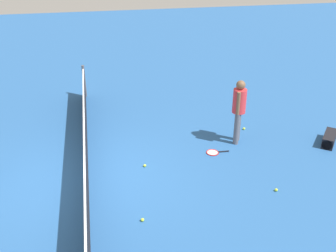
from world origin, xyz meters
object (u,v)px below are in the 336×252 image
object	(u,v)px
tennis_racket_near_player	(214,152)
tennis_ball_stray_left	(276,190)
player_near_side	(239,106)
tennis_ball_stray_right	(142,220)
tennis_ball_near_player	(145,166)
tennis_ball_by_net	(244,129)
equipment_bag	(329,139)

from	to	relation	value
tennis_racket_near_player	tennis_ball_stray_left	size ratio (longest dim) A/B	8.90
player_near_side	tennis_ball_stray_right	bearing A→B (deg)	133.44
tennis_ball_stray_right	tennis_racket_near_player	bearing A→B (deg)	-43.04
player_near_side	tennis_racket_near_player	distance (m)	1.33
tennis_ball_near_player	tennis_ball_stray_right	xyz separation A→B (m)	(-1.93, 0.32, 0.00)
tennis_ball_by_net	tennis_ball_stray_left	bearing A→B (deg)	173.00
tennis_ball_stray_left	tennis_ball_by_net	bearing A→B (deg)	-7.00
player_near_side	tennis_ball_stray_left	distance (m)	2.47
tennis_racket_near_player	tennis_ball_stray_left	bearing A→B (deg)	-155.06
player_near_side	tennis_ball_near_player	distance (m)	2.82
tennis_ball_by_net	tennis_ball_near_player	bearing A→B (deg)	114.91
tennis_ball_stray_right	tennis_ball_stray_left	bearing A→B (deg)	-81.75
tennis_racket_near_player	tennis_ball_by_net	world-z (taller)	tennis_ball_by_net
tennis_ball_by_net	tennis_ball_stray_right	size ratio (longest dim) A/B	1.00
tennis_ball_near_player	tennis_ball_by_net	distance (m)	3.29
tennis_ball_by_net	player_near_side	bearing A→B (deg)	143.91
player_near_side	tennis_racket_near_player	size ratio (longest dim) A/B	2.89
tennis_ball_stray_left	tennis_ball_stray_right	bearing A→B (deg)	98.25
player_near_side	equipment_bag	xyz separation A→B (m)	(-0.58, -2.32, -0.87)
player_near_side	equipment_bag	bearing A→B (deg)	-103.98
tennis_ball_stray_left	tennis_ball_near_player	bearing A→B (deg)	60.26
tennis_ball_stray_left	equipment_bag	distance (m)	2.80
player_near_side	tennis_ball_stray_left	world-z (taller)	player_near_side
tennis_ball_by_net	equipment_bag	xyz separation A→B (m)	(-1.19, -1.87, 0.11)
tennis_ball_by_net	tennis_ball_stray_left	size ratio (longest dim) A/B	1.00
tennis_racket_near_player	equipment_bag	xyz separation A→B (m)	(-0.12, -3.07, 0.13)
tennis_racket_near_player	tennis_ball_stray_right	world-z (taller)	tennis_ball_stray_right
tennis_ball_by_net	equipment_bag	world-z (taller)	equipment_bag
player_near_side	tennis_ball_by_net	size ratio (longest dim) A/B	25.76
tennis_ball_stray_left	tennis_ball_stray_right	distance (m)	2.97
tennis_ball_stray_left	tennis_ball_stray_right	world-z (taller)	same
tennis_racket_near_player	tennis_ball_near_player	distance (m)	1.81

